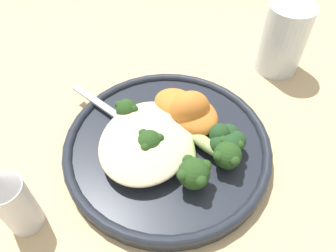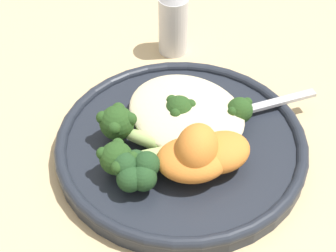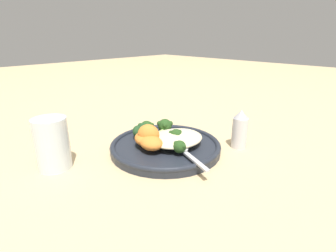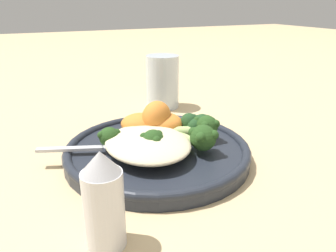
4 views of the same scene
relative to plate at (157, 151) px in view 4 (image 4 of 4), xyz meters
name	(u,v)px [view 4 (image 4 of 4)]	position (x,y,z in m)	size (l,w,h in m)	color
ground_plane	(162,155)	(0.01, -0.01, -0.01)	(4.00, 4.00, 0.00)	#D6B784
plate	(157,151)	(0.00, 0.00, 0.00)	(0.25, 0.25, 0.02)	#232833
quinoa_mound	(148,143)	(-0.02, 0.02, 0.02)	(0.12, 0.11, 0.02)	beige
broccoli_stalk_0	(125,136)	(0.02, 0.04, 0.02)	(0.03, 0.10, 0.03)	#ADC675
broccoli_stalk_1	(156,138)	(-0.01, 0.01, 0.02)	(0.07, 0.06, 0.03)	#ADC675
broccoli_stalk_2	(198,137)	(-0.04, -0.04, 0.03)	(0.08, 0.05, 0.03)	#ADC675
broccoli_stalk_3	(200,128)	(0.00, -0.06, 0.02)	(0.05, 0.08, 0.03)	#ADC675
sweet_potato_chunk_0	(141,123)	(0.05, 0.01, 0.02)	(0.06, 0.05, 0.03)	orange
sweet_potato_chunk_1	(160,122)	(0.04, -0.02, 0.02)	(0.07, 0.05, 0.03)	orange
sweet_potato_chunk_2	(157,117)	(0.04, -0.01, 0.03)	(0.05, 0.04, 0.05)	orange
kale_tuft	(196,123)	(0.01, -0.07, 0.02)	(0.04, 0.04, 0.03)	#234723
spoon	(106,146)	(0.01, 0.07, 0.01)	(0.06, 0.12, 0.01)	silver
water_glass	(163,82)	(0.21, -0.10, 0.04)	(0.06, 0.06, 0.10)	silver
salt_shaker	(104,201)	(-0.13, 0.11, 0.03)	(0.03, 0.03, 0.09)	silver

